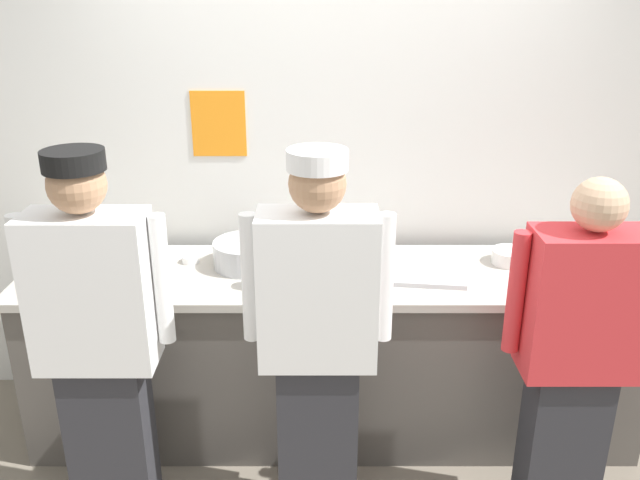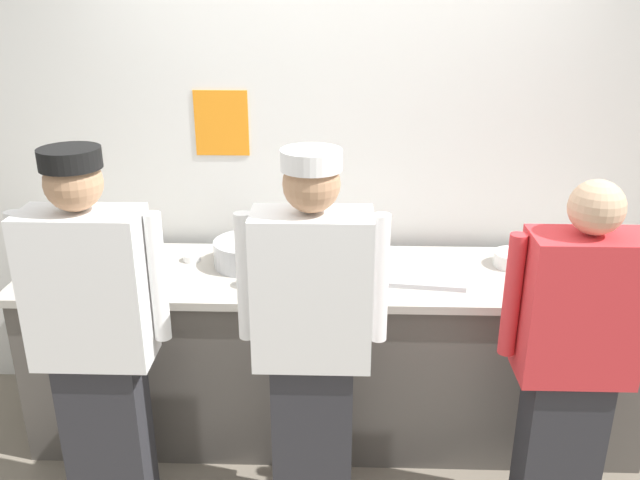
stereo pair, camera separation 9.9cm
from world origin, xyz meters
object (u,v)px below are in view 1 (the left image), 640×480
(sheet_tray, at_px, (420,272))
(ramekin_yellow_sauce, at_px, (149,276))
(ramekin_orange_sauce, at_px, (191,259))
(deli_cup, at_px, (254,279))
(plate_stack_front, at_px, (511,257))
(squeeze_bottle_secondary, at_px, (564,271))
(chef_far_right, at_px, (575,355))
(plate_stack_rear, at_px, (139,261))
(squeeze_bottle_primary, at_px, (64,270))
(ramekin_green_sauce, at_px, (81,269))
(mixing_bowl_steel, at_px, (247,254))
(chef_center, at_px, (318,338))
(chef_near_left, at_px, (98,341))

(sheet_tray, bearing_deg, ramekin_yellow_sauce, -176.52)
(ramekin_orange_sauce, bearing_deg, deli_cup, -40.28)
(plate_stack_front, bearing_deg, squeeze_bottle_secondary, -63.27)
(sheet_tray, bearing_deg, squeeze_bottle_secondary, -15.19)
(ramekin_orange_sauce, bearing_deg, chef_far_right, -24.67)
(chef_far_right, distance_m, squeeze_bottle_secondary, 0.51)
(ramekin_yellow_sauce, xyz_separation_m, ramekin_orange_sauce, (0.16, 0.23, -0.01))
(plate_stack_rear, height_order, squeeze_bottle_primary, squeeze_bottle_primary)
(ramekin_green_sauce, bearing_deg, ramekin_orange_sauce, 13.89)
(sheet_tray, bearing_deg, mixing_bowl_steel, 172.95)
(ramekin_orange_sauce, bearing_deg, chef_center, -49.33)
(plate_stack_rear, distance_m, ramekin_yellow_sauce, 0.19)
(squeeze_bottle_primary, bearing_deg, sheet_tray, 5.67)
(mixing_bowl_steel, bearing_deg, ramekin_yellow_sauce, -157.66)
(ramekin_green_sauce, relative_size, ramekin_orange_sauce, 1.10)
(plate_stack_front, bearing_deg, chef_center, -142.56)
(plate_stack_rear, relative_size, ramekin_yellow_sauce, 2.08)
(chef_near_left, relative_size, plate_stack_rear, 8.05)
(chef_near_left, relative_size, chef_far_right, 1.07)
(squeeze_bottle_secondary, xyz_separation_m, deli_cup, (-1.46, 0.02, -0.05))
(chef_far_right, relative_size, plate_stack_front, 8.32)
(chef_near_left, distance_m, ramekin_orange_sauce, 0.83)
(chef_near_left, relative_size, sheet_tray, 3.96)
(chef_near_left, bearing_deg, sheet_tray, 24.56)
(chef_center, xyz_separation_m, plate_stack_rear, (-0.91, 0.70, 0.05))
(squeeze_bottle_secondary, bearing_deg, chef_center, -158.96)
(chef_center, height_order, squeeze_bottle_primary, chef_center)
(chef_center, distance_m, mixing_bowl_steel, 0.81)
(chef_center, distance_m, squeeze_bottle_secondary, 1.24)
(sheet_tray, height_order, ramekin_yellow_sauce, ramekin_yellow_sauce)
(chef_far_right, height_order, ramekin_orange_sauce, chef_far_right)
(squeeze_bottle_primary, distance_m, ramekin_orange_sauce, 0.63)
(chef_near_left, xyz_separation_m, chef_center, (0.90, 0.02, -0.00))
(ramekin_green_sauce, height_order, ramekin_yellow_sauce, ramekin_yellow_sauce)
(squeeze_bottle_primary, bearing_deg, ramekin_yellow_sauce, 13.24)
(deli_cup, bearing_deg, chef_center, -56.96)
(chef_near_left, distance_m, ramekin_yellow_sauce, 0.57)
(plate_stack_rear, distance_m, ramekin_green_sauce, 0.28)
(chef_far_right, bearing_deg, plate_stack_front, 95.03)
(mixing_bowl_steel, distance_m, deli_cup, 0.27)
(sheet_tray, distance_m, squeeze_bottle_secondary, 0.67)
(deli_cup, bearing_deg, ramekin_yellow_sauce, 172.07)
(chef_center, bearing_deg, plate_stack_front, 37.44)
(plate_stack_front, bearing_deg, ramekin_yellow_sauce, -172.98)
(sheet_tray, relative_size, ramekin_green_sauce, 4.45)
(chef_center, bearing_deg, chef_far_right, -1.22)
(squeeze_bottle_primary, relative_size, ramekin_orange_sauce, 2.35)
(squeeze_bottle_secondary, xyz_separation_m, ramekin_orange_sauce, (-1.81, 0.33, -0.08))
(plate_stack_front, distance_m, ramekin_yellow_sauce, 1.82)
(plate_stack_front, xyz_separation_m, mixing_bowl_steel, (-1.35, -0.03, 0.03))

